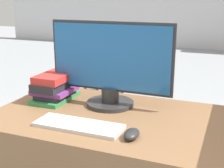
% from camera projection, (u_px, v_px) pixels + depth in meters
% --- Properties ---
extents(monitor, '(0.65, 0.25, 0.43)m').
position_uv_depth(monitor, '(110.00, 65.00, 1.57)').
color(monitor, '#282828').
rests_on(monitor, desk).
extents(keyboard, '(0.39, 0.14, 0.02)m').
position_uv_depth(keyboard, '(79.00, 125.00, 1.36)').
color(keyboard, silver).
rests_on(keyboard, desk).
extents(mouse, '(0.06, 0.10, 0.04)m').
position_uv_depth(mouse, '(132.00, 134.00, 1.25)').
color(mouse, '#262626').
rests_on(mouse, desk).
extents(book_stack, '(0.19, 0.27, 0.15)m').
position_uv_depth(book_stack, '(55.00, 87.00, 1.69)').
color(book_stack, '#2D7F42').
rests_on(book_stack, desk).
extents(far_chair, '(0.44, 0.44, 0.89)m').
position_uv_depth(far_chair, '(107.00, 58.00, 4.12)').
color(far_chair, '#4C3323').
rests_on(far_chair, ground_plane).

